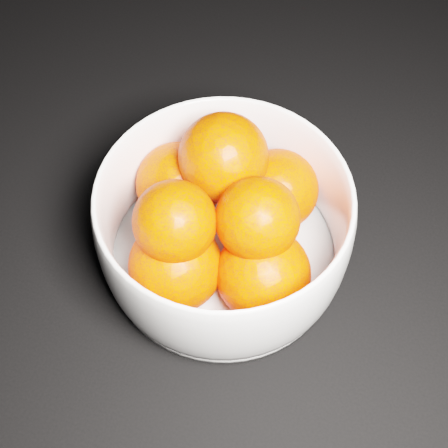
% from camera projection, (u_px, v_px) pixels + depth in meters
% --- Properties ---
extents(ground, '(3.00, 3.00, 0.00)m').
position_uv_depth(ground, '(310.00, 61.00, 0.64)').
color(ground, black).
rests_on(ground, ground).
extents(bowl, '(0.19, 0.19, 0.09)m').
position_uv_depth(bowl, '(224.00, 227.00, 0.47)').
color(bowl, silver).
rests_on(bowl, ground).
extents(orange_pile, '(0.16, 0.16, 0.11)m').
position_uv_depth(orange_pile, '(221.00, 216.00, 0.47)').
color(orange_pile, '#FF3400').
rests_on(orange_pile, bowl).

